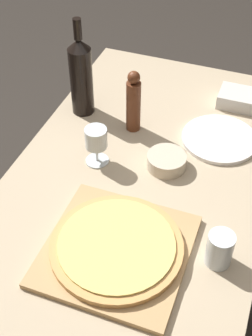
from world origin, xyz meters
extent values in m
plane|color=#2D2823|center=(0.00, 0.00, 0.00)|extent=(12.00, 12.00, 0.00)
cube|color=tan|center=(0.00, 0.00, 0.71)|extent=(0.81, 1.48, 0.03)
cylinder|color=brown|center=(-0.35, 0.68, 0.35)|extent=(0.06, 0.06, 0.69)
cube|color=tan|center=(0.04, -0.27, 0.73)|extent=(0.38, 0.38, 0.02)
cylinder|color=tan|center=(0.04, -0.27, 0.75)|extent=(0.36, 0.36, 0.02)
cylinder|color=#E0C66B|center=(0.04, -0.27, 0.76)|extent=(0.32, 0.32, 0.01)
cylinder|color=black|center=(-0.31, 0.28, 0.85)|extent=(0.08, 0.08, 0.25)
cone|color=black|center=(-0.31, 0.28, 0.99)|extent=(0.08, 0.08, 0.04)
cylinder|color=black|center=(-0.31, 0.28, 1.05)|extent=(0.03, 0.03, 0.07)
cylinder|color=#5B2D19|center=(-0.10, 0.25, 0.82)|extent=(0.05, 0.05, 0.19)
sphere|color=#5B2D19|center=(-0.10, 0.25, 0.93)|extent=(0.04, 0.04, 0.04)
cylinder|color=silver|center=(-0.15, 0.05, 0.73)|extent=(0.08, 0.08, 0.00)
cylinder|color=silver|center=(-0.15, 0.05, 0.76)|extent=(0.01, 0.01, 0.06)
cylinder|color=silver|center=(-0.15, 0.05, 0.82)|extent=(0.07, 0.07, 0.07)
cylinder|color=beige|center=(0.07, 0.10, 0.75)|extent=(0.13, 0.13, 0.05)
cylinder|color=silver|center=(0.30, -0.20, 0.77)|extent=(0.07, 0.07, 0.10)
cylinder|color=white|center=(0.20, 0.29, 0.73)|extent=(0.26, 0.26, 0.01)
cube|color=beige|center=(0.23, 0.52, 0.75)|extent=(0.17, 0.12, 0.05)
camera|label=1|loc=(0.33, -0.97, 1.76)|focal=50.00mm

